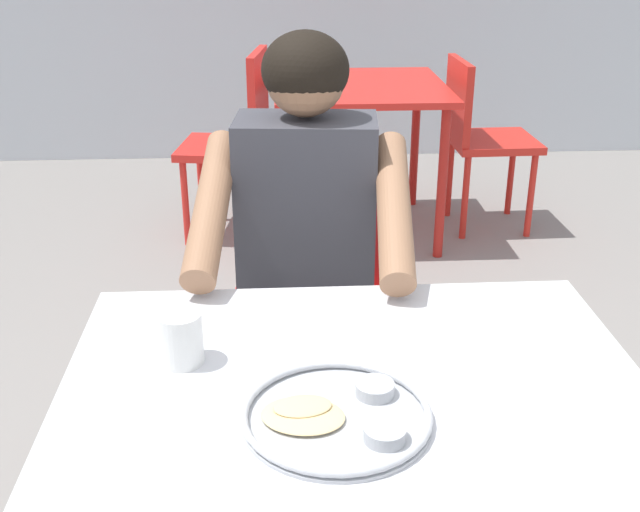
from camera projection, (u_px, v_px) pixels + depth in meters
name	position (u px, v px, depth m)	size (l,w,h in m)	color
table_foreground	(358.00, 437.00, 1.32)	(1.01, 0.85, 0.73)	silver
thali_tray	(337.00, 414.00, 1.23)	(0.30, 0.30, 0.03)	#B7BABF
drinking_cup	(180.00, 336.00, 1.38)	(0.08, 0.08, 0.10)	white
chair_foreground	(308.00, 286.00, 2.17)	(0.47, 0.46, 0.88)	red
diner_foreground	(305.00, 245.00, 1.88)	(0.52, 0.58, 1.22)	#383838
table_background_red	(359.00, 104.00, 3.68)	(0.80, 0.83, 0.73)	red
chair_red_left	(239.00, 132.00, 3.67)	(0.45, 0.46, 0.89)	red
chair_red_right	(479.00, 131.00, 3.78)	(0.42, 0.41, 0.84)	red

